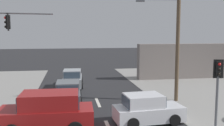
# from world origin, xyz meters

# --- Properties ---
(lane_dash_far) EXTENTS (0.20, 2.40, 0.01)m
(lane_dash_far) POSITION_xyz_m (0.00, 8.00, 0.00)
(lane_dash_far) COLOR silver
(lane_dash_far) RESTS_ON ground
(utility_pole_midground_right) EXTENTS (3.78, 0.62, 9.64)m
(utility_pole_midground_right) POSITION_xyz_m (5.30, 7.49, 5.18)
(utility_pole_midground_right) COLOR brown
(utility_pole_midground_right) RESTS_ON ground
(pedestal_signal_right_kerb) EXTENTS (0.44, 0.31, 3.56)m
(pedestal_signal_right_kerb) POSITION_xyz_m (4.65, 1.20, 2.42)
(pedestal_signal_right_kerb) COLOR slate
(pedestal_signal_right_kerb) RESTS_ON ground
(shopfront_wall_far) EXTENTS (12.00, 1.00, 3.60)m
(shopfront_wall_far) POSITION_xyz_m (11.00, 16.00, 1.80)
(shopfront_wall_far) COLOR gray
(shopfront_wall_far) RESTS_ON ground
(hatchback_receding_far) EXTENTS (3.74, 1.98, 1.53)m
(hatchback_receding_far) POSITION_xyz_m (2.12, 3.54, 0.70)
(hatchback_receding_far) COLOR silver
(hatchback_receding_far) RESTS_ON ground
(hatchback_crossing_left) EXTENTS (1.85, 3.68, 1.53)m
(hatchback_crossing_left) POSITION_xyz_m (-1.99, 8.09, 0.70)
(hatchback_crossing_left) COLOR slate
(hatchback_crossing_left) RESTS_ON ground
(suv_oncoming_near) EXTENTS (4.60, 2.19, 1.90)m
(suv_oncoming_near) POSITION_xyz_m (-2.98, 3.22, 0.88)
(suv_oncoming_near) COLOR maroon
(suv_oncoming_near) RESTS_ON ground
(hatchback_oncoming_mid) EXTENTS (1.92, 3.71, 1.53)m
(hatchback_oncoming_mid) POSITION_xyz_m (-1.62, 13.54, 0.70)
(hatchback_oncoming_mid) COLOR #A3A8AD
(hatchback_oncoming_mid) RESTS_ON ground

